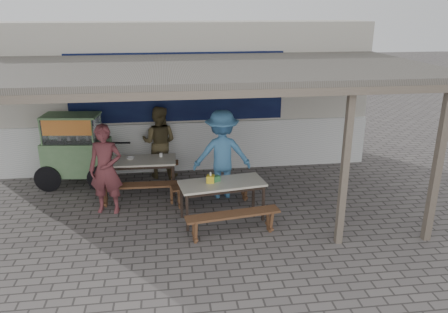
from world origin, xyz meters
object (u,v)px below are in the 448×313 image
bench_left_street (138,189)px  patron_wall_side (159,142)px  bench_right_street (233,219)px  table_left (140,163)px  bench_right_wall (213,188)px  donation_box (216,179)px  condiment_jar (161,155)px  patron_street_side (106,169)px  bench_left_wall (143,167)px  tissue_box (211,179)px  condiment_bowl (131,158)px  table_right (222,186)px  patron_right_table (222,154)px  vendor_cart (76,148)px

bench_left_street → patron_wall_side: 1.67m
bench_left_street → bench_right_street: bearing=-40.4°
bench_left_street → bench_right_street: (1.70, -1.54, 0.00)m
table_left → bench_right_wall: table_left is taller
donation_box → condiment_jar: size_ratio=1.93×
patron_street_side → patron_wall_side: size_ratio=1.04×
bench_left_wall → tissue_box: size_ratio=11.83×
bench_right_wall → condiment_bowl: bearing=144.3°
bench_right_wall → condiment_jar: condiment_jar is taller
table_right → patron_street_side: 2.26m
bench_left_wall → bench_right_wall: 2.04m
patron_right_table → condiment_bowl: size_ratio=10.89×
patron_wall_side → bench_left_street: bearing=89.2°
bench_left_wall → tissue_box: (1.35, -2.10, 0.48)m
bench_left_wall → patron_right_table: patron_right_table is taller
patron_right_table → table_right: bearing=84.1°
table_right → condiment_bowl: (-1.77, 1.55, 0.10)m
bench_right_street → bench_left_wall: bearing=112.1°
patron_street_side → bench_left_street: bearing=31.2°
table_left → patron_wall_side: size_ratio=0.91×
table_left → vendor_cart: bearing=158.0°
table_left → table_right: (1.58, -1.49, -0.00)m
bench_right_wall → tissue_box: size_ratio=12.23×
bench_left_street → bench_right_wall: same height
patron_street_side → donation_box: patron_street_side is taller
vendor_cart → condiment_bowl: vendor_cart is taller
bench_right_street → patron_right_table: bearing=80.4°
bench_left_wall → patron_street_side: (-0.60, -1.50, 0.54)m
patron_street_side → donation_box: bearing=-5.1°
donation_box → table_left: bearing=136.1°
bench_left_street → condiment_bowl: condiment_bowl is taller
bench_right_wall → patron_wall_side: patron_wall_side is taller
bench_left_wall → condiment_bowl: (-0.21, -0.58, 0.43)m
table_right → condiment_jar: (-1.12, 1.64, 0.12)m
bench_right_street → donation_box: bearing=97.2°
table_right → vendor_cart: 3.66m
bench_left_street → table_right: size_ratio=0.99×
table_right → donation_box: donation_box is taller
bench_left_wall → bench_right_street: size_ratio=0.97×
table_right → bench_right_wall: table_right is taller
bench_left_street → bench_right_street: same height
vendor_cart → table_right: bearing=-28.5°
bench_left_wall → condiment_jar: (0.43, -0.49, 0.45)m
bench_left_wall → patron_wall_side: size_ratio=0.97×
bench_left_street → patron_street_side: patron_street_side is taller
patron_street_side → patron_wall_side: 2.02m
bench_left_wall → table_right: table_right is taller
table_right → bench_right_street: (0.10, -0.69, -0.33)m
bench_left_street → patron_wall_side: bearing=75.8°
bench_left_street → vendor_cart: vendor_cart is taller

